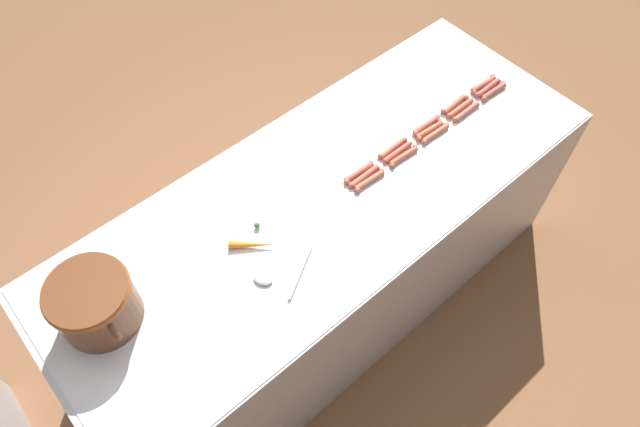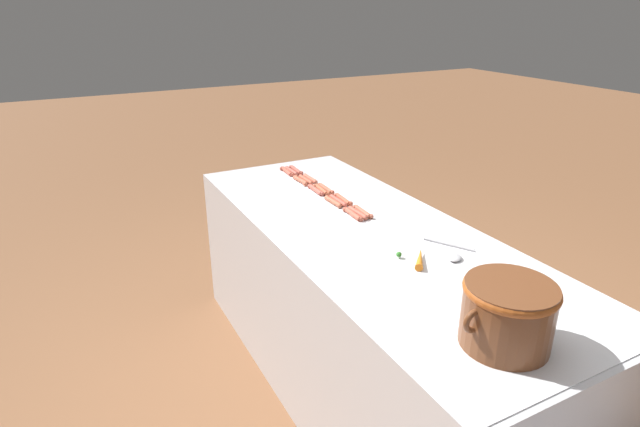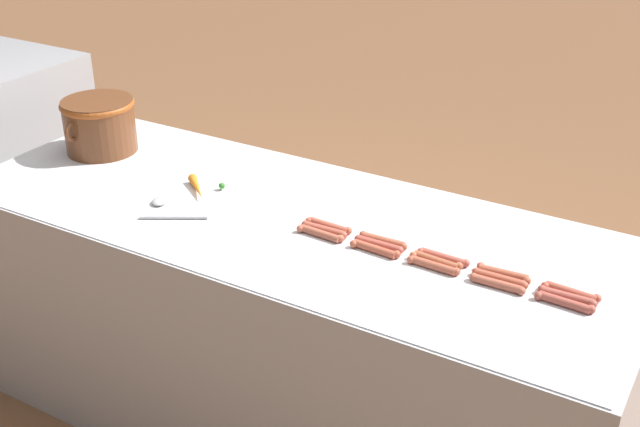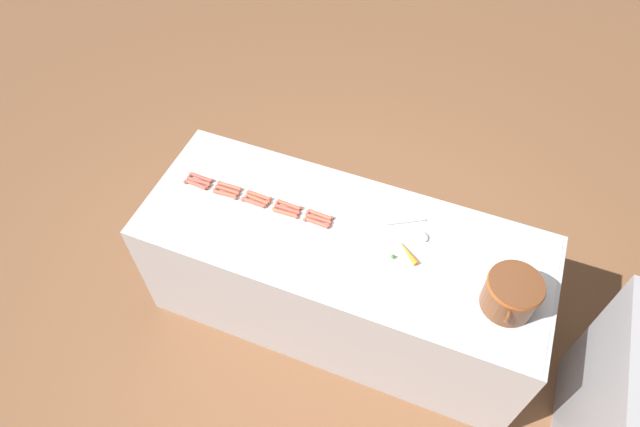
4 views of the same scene
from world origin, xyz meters
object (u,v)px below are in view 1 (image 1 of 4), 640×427
Objects in this scene: hot_dog_6 at (460,108)px; hot_dog_12 at (426,125)px; hot_dog_7 at (430,130)px; hot_dog_3 at (404,156)px; hot_dog_13 at (393,148)px; hot_dog_4 at (370,180)px; carrot at (252,243)px; hot_dog_14 at (359,172)px; hot_dog_2 at (435,133)px; hot_dog_10 at (483,84)px; hot_dog_0 at (494,92)px; serving_spoon at (276,277)px; hot_dog_9 at (364,176)px; hot_dog_11 at (455,104)px; hot_dog_1 at (466,112)px; bean_pot at (94,302)px; hot_dog_5 at (488,88)px; hot_dog_8 at (398,152)px.

hot_dog_6 is 1.00× the size of hot_dog_12.
hot_dog_7 is (-0.00, 0.19, 0.00)m from hot_dog_6.
hot_dog_3 and hot_dog_13 have the same top height.
carrot reaches higher than hot_dog_4.
hot_dog_14 is (0.06, 0.19, 0.00)m from hot_dog_3.
hot_dog_10 is at bearing -81.07° from hot_dog_2.
hot_dog_6 is at bearing 81.38° from hot_dog_0.
hot_dog_4 is 0.39m from hot_dog_12.
hot_dog_3 and hot_dog_6 have the same top height.
hot_dog_9 is at bearing -77.48° from serving_spoon.
hot_dog_3 is (0.00, 0.19, 0.00)m from hot_dog_2.
hot_dog_12 reaches higher than serving_spoon.
carrot is (0.01, 1.09, 0.00)m from hot_dog_11.
hot_dog_0 is at bearing -93.04° from carrot.
hot_dog_4 is at bearing 92.88° from hot_dog_6.
bean_pot reaches higher than hot_dog_1.
hot_dog_1 and hot_dog_5 have the same top height.
carrot is at bearing 88.94° from hot_dog_14.
bean_pot is at bearing 84.84° from hot_dog_13.
carrot is at bearing -7.17° from serving_spoon.
hot_dog_0 is 1.84m from bean_pot.
bean_pot is 1.37× the size of serving_spoon.
hot_dog_12 is at bearing -82.35° from hot_dog_8.
carrot is at bearing 89.60° from hot_dog_11.
hot_dog_3 is 1.00× the size of hot_dog_4.
hot_dog_6 is at bearing -90.37° from hot_dog_8.
hot_dog_0 is at bearing -107.65° from hot_dog_11.
hot_dog_12 is (0.06, 0.19, 0.00)m from hot_dog_1.
hot_dog_1 is at bearing -96.04° from hot_dog_14.
hot_dog_11 and hot_dog_12 have the same top height.
hot_dog_1 is 0.47× the size of bean_pot.
carrot is (0.04, 1.09, 0.00)m from hot_dog_6.
hot_dog_0 is 0.76m from hot_dog_4.
hot_dog_5 and hot_dog_11 have the same top height.
hot_dog_10 and hot_dog_11 have the same top height.
bean_pot is (0.18, 1.64, 0.10)m from hot_dog_1.
hot_dog_9 is 0.47× the size of bean_pot.
hot_dog_11 is at bearing 81.28° from hot_dog_5.
carrot is at bearing 87.48° from hot_dog_7.
hot_dog_4 is 1.00× the size of hot_dog_10.
hot_dog_8 is (0.03, 0.38, 0.00)m from hot_dog_1.
hot_dog_6 and hot_dog_11 have the same top height.
hot_dog_8 is (0.03, 0.57, 0.00)m from hot_dog_0.
hot_dog_4 is at bearing 92.38° from hot_dog_5.
hot_dog_0 is at bearing -94.26° from hot_dog_7.
hot_dog_13 is at bearing -78.30° from serving_spoon.
hot_dog_7 and hot_dog_12 have the same top height.
hot_dog_10 is (0.06, -0.76, 0.00)m from hot_dog_4.
hot_dog_7 is 1.00× the size of hot_dog_10.
hot_dog_1 is 0.58m from hot_dog_14.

